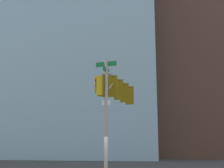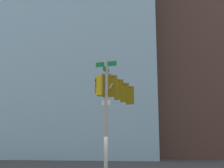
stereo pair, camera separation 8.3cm
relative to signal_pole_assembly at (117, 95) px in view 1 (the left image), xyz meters
name	(u,v)px [view 1 (the left image)]	position (x,y,z in m)	size (l,w,h in m)	color
signal_pole_assembly	(117,95)	(0.00, 0.00, 0.00)	(1.71, 5.49, 6.39)	#9E998C
building_brick_midblock	(168,45)	(4.92, 33.92, 13.94)	(22.42, 14.50, 37.55)	#4C3328
building_brick_farside	(160,82)	(4.07, 59.19, 12.58)	(16.04, 16.33, 34.83)	#4C3328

